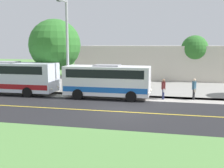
% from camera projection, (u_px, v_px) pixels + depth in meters
% --- Properties ---
extents(ground_plane, '(120.00, 120.00, 0.00)m').
position_uv_depth(ground_plane, '(121.00, 112.00, 18.51)').
color(ground_plane, '#548442').
extents(road_surface, '(8.00, 100.00, 0.01)m').
position_uv_depth(road_surface, '(121.00, 112.00, 18.51)').
color(road_surface, black).
rests_on(road_surface, ground).
extents(sidewalk, '(2.40, 100.00, 0.01)m').
position_uv_depth(sidewalk, '(131.00, 97.00, 23.54)').
color(sidewalk, '#9E9991').
rests_on(sidewalk, ground).
extents(parking_lot_surface, '(14.00, 36.00, 0.01)m').
position_uv_depth(parking_lot_surface, '(167.00, 86.00, 29.87)').
color(parking_lot_surface, gray).
rests_on(parking_lot_surface, ground).
extents(road_centre_line, '(0.16, 100.00, 0.00)m').
position_uv_depth(road_centre_line, '(121.00, 112.00, 18.51)').
color(road_centre_line, gold).
rests_on(road_centre_line, ground).
extents(shuttle_bus_front, '(2.74, 7.42, 2.89)m').
position_uv_depth(shuttle_bus_front, '(107.00, 80.00, 23.10)').
color(shuttle_bus_front, white).
rests_on(shuttle_bus_front, ground).
extents(transit_bus_rear, '(2.77, 10.70, 3.05)m').
position_uv_depth(transit_bus_rear, '(2.00, 76.00, 25.25)').
color(transit_bus_rear, silver).
rests_on(transit_bus_rear, ground).
extents(pedestrian_with_bags, '(0.72, 0.34, 1.80)m').
position_uv_depth(pedestrian_with_bags, '(194.00, 88.00, 22.50)').
color(pedestrian_with_bags, '#262628').
rests_on(pedestrian_with_bags, ground).
extents(pedestrian_waiting, '(0.72, 0.34, 1.74)m').
position_uv_depth(pedestrian_waiting, '(163.00, 88.00, 22.68)').
color(pedestrian_waiting, '#1E2347').
rests_on(pedestrian_waiting, ground).
extents(street_light_pole, '(1.97, 0.24, 8.44)m').
position_uv_depth(street_light_pole, '(67.00, 44.00, 23.78)').
color(street_light_pole, '#9E9EA3').
rests_on(street_light_pole, ground).
extents(tree_curbside, '(5.12, 5.12, 7.13)m').
position_uv_depth(tree_curbside, '(55.00, 45.00, 26.70)').
color(tree_curbside, '#4C3826').
rests_on(tree_curbside, ground).
extents(tree_lot_edge, '(3.30, 3.30, 5.76)m').
position_uv_depth(tree_lot_edge, '(195.00, 49.00, 33.44)').
color(tree_lot_edge, brown).
rests_on(tree_lot_edge, ground).
extents(commercial_building, '(10.00, 19.72, 4.44)m').
position_uv_depth(commercial_building, '(151.00, 61.00, 38.77)').
color(commercial_building, beige).
rests_on(commercial_building, ground).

